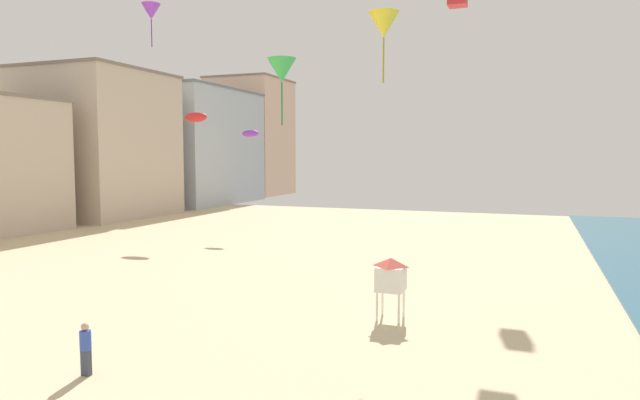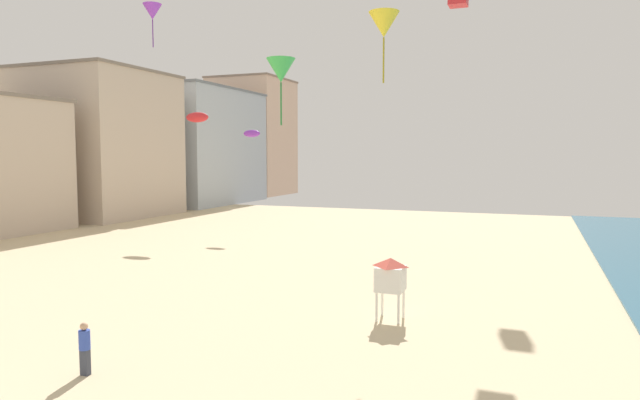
{
  "view_description": "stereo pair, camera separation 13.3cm",
  "coord_description": "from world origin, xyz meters",
  "px_view_note": "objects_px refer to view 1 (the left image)",
  "views": [
    {
      "loc": [
        15.14,
        -6.59,
        6.72
      ],
      "look_at": [
        6.24,
        16.88,
        4.69
      ],
      "focal_mm": 31.41,
      "sensor_mm": 36.0,
      "label": 1
    },
    {
      "loc": [
        15.26,
        -6.54,
        6.72
      ],
      "look_at": [
        6.24,
        16.88,
        4.69
      ],
      "focal_mm": 31.41,
      "sensor_mm": 36.0,
      "label": 2
    }
  ],
  "objects_px": {
    "lifeguard_stand": "(391,275)",
    "kite_red_parafoil": "(196,117)",
    "kite_flyer": "(86,346)",
    "kite_purple_parafoil": "(250,133)",
    "kite_yellow_delta": "(384,25)",
    "kite_purple_delta": "(151,12)",
    "kite_green_delta": "(282,71)"
  },
  "relations": [
    {
      "from": "lifeguard_stand",
      "to": "kite_red_parafoil",
      "type": "bearing_deg",
      "value": 140.0
    },
    {
      "from": "kite_flyer",
      "to": "kite_red_parafoil",
      "type": "height_order",
      "value": "kite_red_parafoil"
    },
    {
      "from": "kite_purple_parafoil",
      "to": "kite_red_parafoil",
      "type": "relative_size",
      "value": 0.75
    },
    {
      "from": "kite_yellow_delta",
      "to": "kite_red_parafoil",
      "type": "distance_m",
      "value": 24.91
    },
    {
      "from": "kite_yellow_delta",
      "to": "kite_red_parafoil",
      "type": "relative_size",
      "value": 1.48
    },
    {
      "from": "lifeguard_stand",
      "to": "kite_purple_parafoil",
      "type": "xyz_separation_m",
      "value": [
        -17.81,
        21.72,
        6.74
      ]
    },
    {
      "from": "kite_purple_delta",
      "to": "kite_yellow_delta",
      "type": "bearing_deg",
      "value": -18.35
    },
    {
      "from": "kite_purple_parafoil",
      "to": "kite_yellow_delta",
      "type": "distance_m",
      "value": 25.2
    },
    {
      "from": "kite_green_delta",
      "to": "kite_purple_delta",
      "type": "relative_size",
      "value": 0.83
    },
    {
      "from": "kite_green_delta",
      "to": "lifeguard_stand",
      "type": "bearing_deg",
      "value": 55.67
    },
    {
      "from": "kite_purple_parafoil",
      "to": "kite_purple_delta",
      "type": "distance_m",
      "value": 14.89
    },
    {
      "from": "lifeguard_stand",
      "to": "kite_yellow_delta",
      "type": "bearing_deg",
      "value": 111.45
    },
    {
      "from": "kite_green_delta",
      "to": "kite_flyer",
      "type": "bearing_deg",
      "value": -132.82
    },
    {
      "from": "kite_flyer",
      "to": "kite_purple_parafoil",
      "type": "xyz_separation_m",
      "value": [
        -10.52,
        30.71,
        7.66
      ]
    },
    {
      "from": "kite_flyer",
      "to": "kite_green_delta",
      "type": "height_order",
      "value": "kite_green_delta"
    },
    {
      "from": "lifeguard_stand",
      "to": "kite_yellow_delta",
      "type": "height_order",
      "value": "kite_yellow_delta"
    },
    {
      "from": "kite_flyer",
      "to": "kite_yellow_delta",
      "type": "relative_size",
      "value": 0.52
    },
    {
      "from": "kite_yellow_delta",
      "to": "kite_green_delta",
      "type": "relative_size",
      "value": 1.39
    },
    {
      "from": "lifeguard_stand",
      "to": "kite_purple_delta",
      "type": "height_order",
      "value": "kite_purple_delta"
    },
    {
      "from": "kite_yellow_delta",
      "to": "lifeguard_stand",
      "type": "bearing_deg",
      "value": -69.33
    },
    {
      "from": "kite_yellow_delta",
      "to": "kite_flyer",
      "type": "bearing_deg",
      "value": -116.58
    },
    {
      "from": "kite_purple_parafoil",
      "to": "kite_red_parafoil",
      "type": "height_order",
      "value": "kite_red_parafoil"
    },
    {
      "from": "kite_red_parafoil",
      "to": "kite_green_delta",
      "type": "bearing_deg",
      "value": -50.97
    },
    {
      "from": "kite_purple_parafoil",
      "to": "kite_red_parafoil",
      "type": "bearing_deg",
      "value": -131.05
    },
    {
      "from": "kite_flyer",
      "to": "kite_yellow_delta",
      "type": "bearing_deg",
      "value": -102.06
    },
    {
      "from": "kite_red_parafoil",
      "to": "kite_purple_delta",
      "type": "bearing_deg",
      "value": -72.91
    },
    {
      "from": "kite_yellow_delta",
      "to": "kite_red_parafoil",
      "type": "bearing_deg",
      "value": 142.99
    },
    {
      "from": "kite_purple_parafoil",
      "to": "kite_flyer",
      "type": "bearing_deg",
      "value": -71.09
    },
    {
      "from": "kite_flyer",
      "to": "kite_purple_delta",
      "type": "xyz_separation_m",
      "value": [
        -10.82,
        17.79,
        15.05
      ]
    },
    {
      "from": "kite_red_parafoil",
      "to": "lifeguard_stand",
      "type": "bearing_deg",
      "value": -40.78
    },
    {
      "from": "kite_flyer",
      "to": "kite_purple_delta",
      "type": "distance_m",
      "value": 25.69
    },
    {
      "from": "kite_purple_parafoil",
      "to": "kite_green_delta",
      "type": "distance_m",
      "value": 29.95
    }
  ]
}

